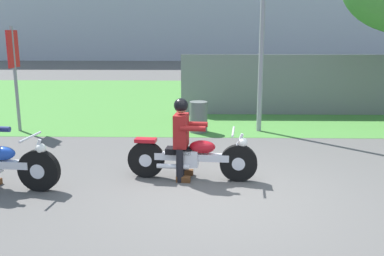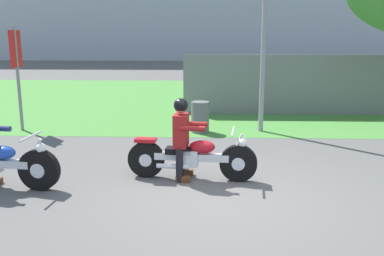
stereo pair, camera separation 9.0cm
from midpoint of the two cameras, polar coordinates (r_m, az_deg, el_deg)
ground at (r=6.64m, az=4.34°, el=-9.26°), size 120.00×120.00×0.00m
grass_verge at (r=16.16m, az=3.00°, el=3.87°), size 60.00×12.00×0.01m
motorcycle_lead at (r=7.34m, az=0.35°, el=-3.88°), size 2.22×0.66×0.87m
rider_lead at (r=7.25m, az=-0.97°, el=-0.59°), size 0.58×0.50×1.39m
trash_can at (r=10.75m, az=1.32°, el=1.46°), size 0.45×0.45×0.77m
sign_banner at (r=11.59m, az=-21.94°, el=8.05°), size 0.08×0.60×2.60m
fence_segment at (r=13.34m, az=14.31°, el=5.51°), size 7.00×0.06×1.80m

